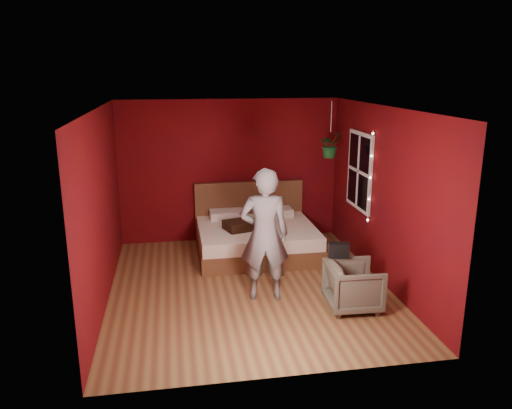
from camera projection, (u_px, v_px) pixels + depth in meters
name	position (u px, v px, depth m)	size (l,w,h in m)	color
floor	(249.00, 287.00, 7.34)	(4.50, 4.50, 0.00)	olive
room_walls	(249.00, 176.00, 6.90)	(4.04, 4.54, 2.62)	#620A0A
window	(359.00, 171.00, 8.12)	(0.05, 0.97, 1.27)	white
fairy_lights	(370.00, 178.00, 7.62)	(0.04, 0.04, 1.45)	silver
bed	(256.00, 236.00, 8.69)	(2.01, 1.71, 1.10)	brown
person	(264.00, 235.00, 6.78)	(0.67, 0.44, 1.85)	slate
armchair	(353.00, 286.00, 6.62)	(0.68, 0.69, 0.63)	#555043
handbag	(339.00, 250.00, 6.76)	(0.28, 0.14, 0.20)	black
throw_pillow	(238.00, 226.00, 8.34)	(0.41, 0.41, 0.15)	#331C11
hanging_plant	(330.00, 145.00, 8.31)	(0.48, 0.45, 0.93)	silver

